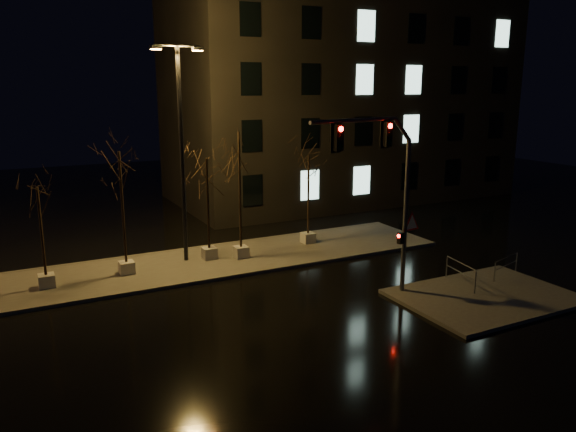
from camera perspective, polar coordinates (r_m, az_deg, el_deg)
ground at (r=22.79m, az=-0.58°, el=-8.64°), size 90.00×90.00×0.00m
median at (r=27.95m, az=-6.13°, el=-4.38°), size 22.00×5.00×0.15m
sidewalk_corner at (r=24.42m, az=19.41°, el=-7.72°), size 7.00×5.00×0.15m
building at (r=43.75m, az=5.34°, el=11.86°), size 25.00×12.00×15.00m
tree_0 at (r=25.09m, az=-23.95°, el=0.57°), size 1.80×1.80×4.40m
tree_1 at (r=25.54m, az=-16.64°, el=3.58°), size 1.80×1.80×5.68m
tree_2 at (r=27.03m, az=-8.23°, el=3.54°), size 1.80×1.80×5.08m
tree_3 at (r=26.90m, az=-4.98°, el=5.64°), size 1.80×1.80×6.34m
tree_4 at (r=29.58m, az=2.10°, el=4.14°), size 1.80×1.80×4.84m
traffic_signal_mast at (r=21.96m, az=10.03°, el=3.49°), size 5.80×1.03×7.16m
streetlight_main at (r=26.71m, az=-10.80°, el=7.57°), size 2.52×0.58×10.08m
guard_rail_a at (r=26.78m, az=21.29°, el=-4.53°), size 2.02×0.60×0.90m
guard_rail_b at (r=24.98m, az=17.14°, el=-5.33°), size 0.39×2.08×1.00m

